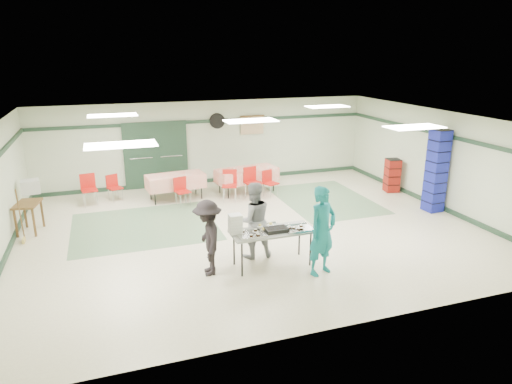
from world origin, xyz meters
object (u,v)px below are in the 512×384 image
object	(u,v)px
chair_a	(252,179)
chair_d	(181,188)
crate_stack_blue_b	(435,184)
volunteer_dark	(208,238)
broom	(20,215)
chair_loose_b	(89,186)
office_printer	(30,187)
chair_c	(269,180)
volunteer_teal	(322,231)
dining_table_a	(247,175)
crate_stack_red	(392,175)
dining_table_b	(176,181)
chair_b	(230,182)
crate_stack_blue_a	(436,171)
printer_table	(28,208)
chair_loose_a	(114,185)
volunteer_grey	(253,220)
serving_table	(272,233)

from	to	relation	value
chair_a	chair_d	world-z (taller)	chair_a
crate_stack_blue_b	chair_d	bearing A→B (deg)	157.07
volunteer_dark	broom	world-z (taller)	volunteer_dark
chair_loose_b	office_printer	bearing A→B (deg)	-155.23
chair_c	broom	xyz separation A→B (m)	(-6.59, -1.47, 0.17)
volunteer_teal	dining_table_a	xyz separation A→B (m)	(0.26, 5.65, -0.32)
chair_c	crate_stack_red	size ratio (longest dim) A/B	0.77
volunteer_dark	dining_table_b	world-z (taller)	volunteer_dark
chair_b	crate_stack_blue_a	size ratio (longest dim) A/B	0.40
chair_d	printer_table	size ratio (longest dim) A/B	0.93
dining_table_a	office_printer	bearing A→B (deg)	176.18
chair_a	printer_table	size ratio (longest dim) A/B	1.07
dining_table_a	broom	distance (m)	6.40
crate_stack_blue_a	crate_stack_red	xyz separation A→B (m)	(0.00, 1.92, -0.61)
dining_table_a	chair_c	world-z (taller)	chair_c
dining_table_a	chair_loose_a	bearing A→B (deg)	163.68
volunteer_dark	chair_loose_a	xyz separation A→B (m)	(-1.58, 5.43, -0.29)
chair_d	chair_c	bearing A→B (deg)	-14.96
crate_stack_blue_a	dining_table_a	bearing A→B (deg)	142.59
chair_b	office_printer	bearing A→B (deg)	-161.44
chair_d	crate_stack_blue_a	bearing A→B (deg)	-37.81
crate_stack_blue_b	office_printer	world-z (taller)	crate_stack_blue_b
chair_d	printer_table	bearing A→B (deg)	177.75
dining_table_b	broom	size ratio (longest dim) A/B	1.37
printer_table	office_printer	size ratio (longest dim) A/B	1.99
printer_table	dining_table_b	bearing A→B (deg)	31.50
chair_a	dining_table_b	bearing A→B (deg)	151.66
crate_stack_red	crate_stack_blue_b	bearing A→B (deg)	-90.00
chair_loose_a	crate_stack_blue_a	xyz separation A→B (m)	(8.27, -3.77, 0.66)
chair_c	printer_table	world-z (taller)	chair_c
volunteer_teal	dining_table_a	bearing A→B (deg)	67.18
volunteer_dark	dining_table_a	distance (m)	5.50
chair_c	volunteer_grey	bearing A→B (deg)	-137.94
volunteer_dark	chair_c	size ratio (longest dim) A/B	1.89
volunteer_grey	chair_d	world-z (taller)	volunteer_grey
chair_c	crate_stack_blue_a	size ratio (longest dim) A/B	0.35
chair_c	serving_table	bearing A→B (deg)	-132.69
volunteer_dark	office_printer	distance (m)	5.67
office_printer	broom	xyz separation A→B (m)	(-0.08, -1.45, -0.26)
volunteer_grey	chair_a	bearing A→B (deg)	-107.42
serving_table	dining_table_a	size ratio (longest dim) A/B	0.85
volunteer_grey	crate_stack_blue_b	bearing A→B (deg)	-167.65
serving_table	volunteer_teal	bearing A→B (deg)	-38.99
printer_table	chair_loose_b	bearing A→B (deg)	62.58
printer_table	volunteer_teal	bearing A→B (deg)	-25.69
chair_c	chair_a	bearing A→B (deg)	155.12
chair_loose_b	broom	size ratio (longest dim) A/B	0.71
chair_loose_b	office_printer	distance (m)	1.66
dining_table_a	printer_table	bearing A→B (deg)	-176.05
serving_table	chair_loose_b	world-z (taller)	chair_loose_b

